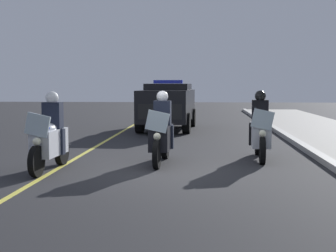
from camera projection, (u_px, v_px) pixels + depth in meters
name	position (u px, v px, depth m)	size (l,w,h in m)	color
ground_plane	(165.00, 170.00, 10.31)	(80.00, 80.00, 0.00)	#28282B
lane_stripe_center	(57.00, 169.00, 10.49)	(48.00, 0.12, 0.01)	#E0D14C
police_motorcycle_lead_left	(50.00, 139.00, 10.26)	(2.14, 0.59, 1.72)	black
police_motorcycle_lead_right	(161.00, 134.00, 11.20)	(2.14, 0.59, 1.72)	black
police_motorcycle_trailing	(260.00, 131.00, 11.81)	(2.14, 0.59, 1.72)	black
police_suv	(168.00, 104.00, 19.62)	(4.99, 2.26, 2.05)	black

